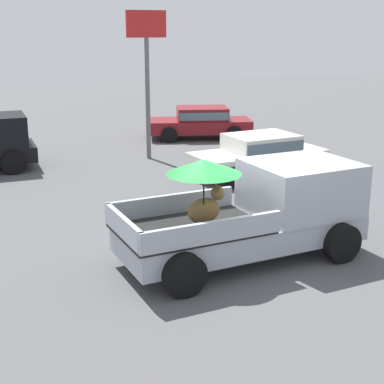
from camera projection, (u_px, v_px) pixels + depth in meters
The scene contains 5 objects.
ground_plane at pixel (241, 259), 11.57m from camera, with size 80.00×80.00×0.00m, color #4C4C4F.
pickup_truck_main at pixel (261, 211), 11.47m from camera, with size 5.20×2.63×2.19m.
parked_sedan_near at pixel (201, 121), 23.99m from camera, with size 4.62×2.86×1.33m.
parked_sedan_far at pixel (259, 153), 17.86m from camera, with size 4.47×2.34×1.33m.
motel_sign at pixel (147, 56), 19.49m from camera, with size 1.40×0.16×5.13m.
Camera 1 is at (-4.70, -9.69, 4.56)m, focal length 52.83 mm.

